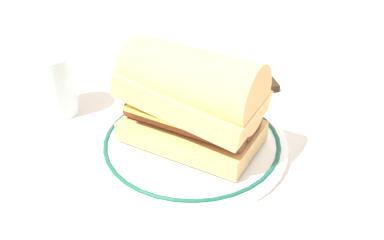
% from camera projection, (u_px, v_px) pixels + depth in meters
% --- Properties ---
extents(ground_plane, '(1.50, 1.50, 0.00)m').
position_uv_depth(ground_plane, '(207.00, 143.00, 0.62)').
color(ground_plane, beige).
extents(plate, '(0.25, 0.25, 0.01)m').
position_uv_depth(plate, '(192.00, 143.00, 0.61)').
color(plate, white).
rests_on(plate, ground_plane).
extents(sausage_sandwich, '(0.18, 0.11, 0.13)m').
position_uv_depth(sausage_sandwich, '(192.00, 98.00, 0.57)').
color(sausage_sandwich, '#E3B06E').
rests_on(sausage_sandwich, plate).
extents(drinking_glass, '(0.06, 0.06, 0.09)m').
position_uv_depth(drinking_glass, '(54.00, 88.00, 0.67)').
color(drinking_glass, silver).
rests_on(drinking_glass, ground_plane).
extents(butter_knife, '(0.11, 0.11, 0.01)m').
position_uv_depth(butter_knife, '(262.00, 74.00, 0.78)').
color(butter_knife, silver).
rests_on(butter_knife, ground_plane).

